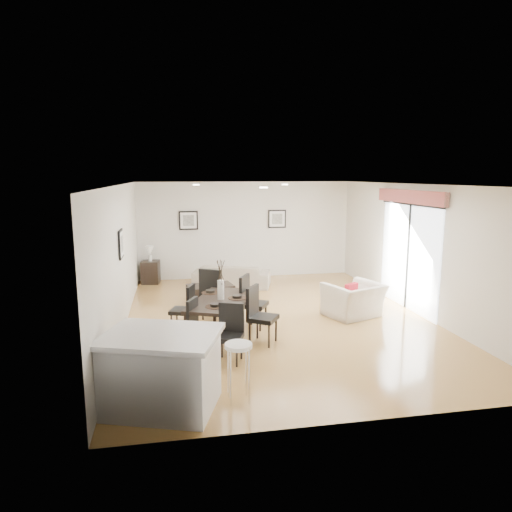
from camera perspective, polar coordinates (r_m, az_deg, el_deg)
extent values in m
plane|color=tan|center=(9.36, 2.71, -7.85)|extent=(8.00, 8.00, 0.00)
cube|color=silver|center=(12.92, -1.29, 3.28)|extent=(6.00, 0.04, 2.70)
cube|color=silver|center=(5.32, 12.75, -6.87)|extent=(6.00, 0.04, 2.70)
cube|color=silver|center=(8.85, -16.50, -0.28)|extent=(0.04, 8.00, 2.70)
cube|color=silver|center=(10.14, 19.51, 0.83)|extent=(0.04, 8.00, 2.70)
cube|color=white|center=(8.90, 2.85, 8.92)|extent=(6.00, 8.00, 0.02)
imported|color=gray|center=(11.95, -3.04, -2.45)|extent=(2.12, 1.31, 0.58)
imported|color=beige|center=(9.63, 12.11, -5.40)|extent=(1.33, 1.25, 0.69)
imported|color=#345022|center=(12.92, 26.63, -2.34)|extent=(0.39, 0.39, 0.68)
cube|color=black|center=(8.16, -4.41, -5.58)|extent=(1.43, 1.89, 0.06)
cylinder|color=black|center=(7.66, -8.73, -9.50)|extent=(0.07, 0.07, 0.65)
cylinder|color=black|center=(9.09, -5.22, -6.27)|extent=(0.07, 0.07, 0.65)
cylinder|color=black|center=(7.45, -3.34, -9.98)|extent=(0.07, 0.07, 0.65)
cylinder|color=black|center=(8.91, -0.66, -6.57)|extent=(0.07, 0.07, 0.65)
cube|color=black|center=(7.80, -9.07, -8.63)|extent=(0.52, 0.52, 0.07)
cube|color=black|center=(7.66, -7.95, -7.02)|extent=(0.22, 0.37, 0.47)
cylinder|color=black|center=(8.06, -9.57, -9.62)|extent=(0.03, 0.03, 0.36)
cylinder|color=black|center=(7.94, -7.54, -9.88)|extent=(0.03, 0.03, 0.36)
cylinder|color=black|center=(7.80, -10.54, -10.33)|extent=(0.03, 0.03, 0.36)
cylinder|color=black|center=(7.68, -8.45, -10.61)|extent=(0.03, 0.03, 0.36)
cube|color=black|center=(8.61, -9.23, -6.78)|extent=(0.51, 0.51, 0.07)
cube|color=black|center=(8.49, -8.15, -5.22)|extent=(0.18, 0.40, 0.48)
cylinder|color=black|center=(8.86, -9.85, -7.78)|extent=(0.03, 0.03, 0.37)
cylinder|color=black|center=(8.77, -7.88, -7.92)|extent=(0.03, 0.03, 0.37)
cylinder|color=black|center=(8.58, -10.52, -8.40)|extent=(0.03, 0.03, 0.37)
cylinder|color=black|center=(8.48, -8.49, -8.55)|extent=(0.03, 0.03, 0.37)
cube|color=black|center=(7.92, 0.88, -7.78)|extent=(0.62, 0.62, 0.08)
cube|color=black|center=(7.91, -0.43, -5.66)|extent=(0.29, 0.41, 0.54)
cylinder|color=black|center=(7.79, 1.62, -10.00)|extent=(0.04, 0.04, 0.41)
cylinder|color=black|center=(7.91, -0.79, -9.67)|extent=(0.04, 0.04, 0.41)
cylinder|color=black|center=(8.10, 2.51, -9.21)|extent=(0.04, 0.04, 0.41)
cylinder|color=black|center=(8.22, 0.18, -8.91)|extent=(0.04, 0.04, 0.41)
cube|color=black|center=(8.72, -0.22, -6.08)|extent=(0.61, 0.61, 0.08)
cube|color=black|center=(8.71, -1.45, -4.17)|extent=(0.27, 0.42, 0.54)
cylinder|color=black|center=(8.58, 0.53, -8.07)|extent=(0.04, 0.04, 0.41)
cylinder|color=black|center=(8.69, -1.71, -7.84)|extent=(0.04, 0.04, 0.41)
cylinder|color=black|center=(8.90, 1.23, -7.40)|extent=(0.04, 0.04, 0.41)
cylinder|color=black|center=(9.01, -0.93, -7.19)|extent=(0.04, 0.04, 0.41)
cube|color=black|center=(7.17, -3.40, -10.09)|extent=(0.53, 0.53, 0.07)
cube|color=black|center=(7.25, -3.07, -7.72)|extent=(0.40, 0.20, 0.49)
cylinder|color=black|center=(7.15, -4.96, -12.09)|extent=(0.03, 0.03, 0.37)
cylinder|color=black|center=(7.43, -4.28, -11.19)|extent=(0.03, 0.03, 0.37)
cylinder|color=black|center=(7.07, -2.42, -12.30)|extent=(0.03, 0.03, 0.37)
cylinder|color=black|center=(7.36, -1.84, -11.38)|extent=(0.03, 0.03, 0.37)
cube|color=black|center=(9.30, -5.14, -4.94)|extent=(0.65, 0.65, 0.08)
cube|color=black|center=(9.05, -5.75, -3.43)|extent=(0.43, 0.30, 0.57)
cylinder|color=black|center=(9.45, -3.60, -6.30)|extent=(0.04, 0.04, 0.43)
cylinder|color=black|center=(9.13, -4.59, -6.90)|extent=(0.04, 0.04, 0.43)
cylinder|color=black|center=(9.61, -5.62, -6.05)|extent=(0.04, 0.04, 0.43)
cylinder|color=black|center=(9.30, -6.66, -6.63)|extent=(0.04, 0.04, 0.43)
cylinder|color=white|center=(8.11, -4.43, -4.22)|extent=(0.12, 0.12, 0.34)
cylinder|color=#302115|center=(8.19, -2.37, -5.27)|extent=(0.33, 0.33, 0.01)
cylinder|color=black|center=(8.18, -2.37, -5.07)|extent=(0.18, 0.18, 0.05)
cylinder|color=#302115|center=(8.59, -5.72, -4.58)|extent=(0.33, 0.33, 0.01)
cylinder|color=black|center=(8.58, -5.72, -4.39)|extent=(0.18, 0.18, 0.05)
cylinder|color=#302115|center=(7.69, -5.13, -6.31)|extent=(0.33, 0.33, 0.01)
cylinder|color=black|center=(7.69, -5.13, -6.10)|extent=(0.18, 0.18, 0.05)
cube|color=black|center=(10.54, -5.71, -4.69)|extent=(1.10, 0.78, 0.40)
cube|color=black|center=(12.60, -13.03, -1.97)|extent=(0.52, 0.52, 0.61)
cylinder|color=white|center=(12.53, -13.10, -0.22)|extent=(0.10, 0.10, 0.17)
cone|color=beige|center=(12.49, -13.13, 0.69)|extent=(0.21, 0.21, 0.23)
cube|color=#AD1623|center=(9.45, 11.83, -4.36)|extent=(0.33, 0.26, 0.33)
cube|color=silver|center=(5.95, -11.67, -14.17)|extent=(1.52, 1.32, 0.91)
cube|color=silver|center=(5.77, -11.84, -9.76)|extent=(1.66, 1.46, 0.06)
cylinder|color=white|center=(5.89, -2.20, -11.13)|extent=(0.35, 0.35, 0.05)
cylinder|color=silver|center=(6.16, -1.23, -13.92)|extent=(0.02, 0.02, 0.75)
cylinder|color=silver|center=(6.13, -3.46, -14.06)|extent=(0.02, 0.02, 0.75)
cylinder|color=silver|center=(5.91, -3.17, -14.99)|extent=(0.02, 0.02, 0.75)
cylinder|color=silver|center=(5.94, -0.85, -14.83)|extent=(0.02, 0.02, 0.75)
cube|color=black|center=(12.70, -8.44, 4.42)|extent=(0.52, 0.03, 0.52)
cube|color=white|center=(12.70, -8.44, 4.42)|extent=(0.44, 0.04, 0.44)
cube|color=#4F4F4B|center=(12.70, -8.44, 4.42)|extent=(0.30, 0.04, 0.30)
cube|color=black|center=(13.03, 2.65, 4.66)|extent=(0.52, 0.03, 0.52)
cube|color=white|center=(13.03, 2.65, 4.66)|extent=(0.44, 0.04, 0.44)
cube|color=#4F4F4B|center=(13.03, 2.65, 4.66)|extent=(0.30, 0.04, 0.30)
cube|color=black|center=(8.60, -16.53, 1.45)|extent=(0.03, 0.52, 0.52)
cube|color=white|center=(8.60, -16.53, 1.45)|extent=(0.04, 0.44, 0.44)
cube|color=#4F4F4B|center=(8.60, -16.53, 1.45)|extent=(0.04, 0.30, 0.30)
cube|color=white|center=(10.43, 18.53, -0.13)|extent=(0.02, 2.40, 2.25)
cube|color=black|center=(10.42, 18.43, -0.13)|extent=(0.03, 0.05, 2.25)
cube|color=black|center=(10.29, 18.79, 6.16)|extent=(0.03, 2.50, 0.05)
cube|color=maroon|center=(10.26, 18.64, 7.05)|extent=(0.10, 2.70, 0.28)
plane|color=gray|center=(11.76, 26.90, -5.21)|extent=(6.00, 6.00, 0.00)
cube|color=brown|center=(14.08, 24.76, 1.48)|extent=(0.35, 0.35, 2.00)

